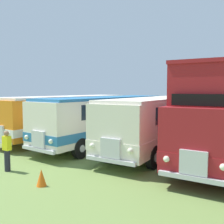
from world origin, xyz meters
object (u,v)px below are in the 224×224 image
at_px(bus_fourth_in_row, 222,110).
at_px(marshal_person, 7,150).
at_px(bus_third_in_row, 158,120).
at_px(bus_first_in_row, 69,113).
at_px(bus_second_in_row, 106,116).
at_px(cone_far_end, 41,178).

distance_m(bus_fourth_in_row, marshal_person, 10.09).
bearing_deg(bus_third_in_row, bus_first_in_row, 179.71).
xyz_separation_m(bus_first_in_row, bus_fourth_in_row, (10.29, -0.22, 0.71)).
height_order(bus_third_in_row, marshal_person, bus_third_in_row).
relative_size(bus_second_in_row, marshal_person, 6.14).
bearing_deg(bus_second_in_row, marshal_person, -91.88).
distance_m(bus_third_in_row, marshal_person, 8.11).
height_order(bus_second_in_row, cone_far_end, bus_second_in_row).
bearing_deg(bus_third_in_row, marshal_person, -116.95).
relative_size(bus_second_in_row, bus_third_in_row, 1.01).
xyz_separation_m(cone_far_end, marshal_person, (-2.55, 0.38, 0.58)).
bearing_deg(cone_far_end, bus_first_in_row, 127.12).
height_order(bus_fourth_in_row, marshal_person, bus_fourth_in_row).
xyz_separation_m(bus_first_in_row, marshal_person, (3.20, -7.22, -0.87)).
xyz_separation_m(bus_third_in_row, bus_fourth_in_row, (3.43, -0.18, 0.72)).
bearing_deg(bus_third_in_row, bus_fourth_in_row, -3.03).
bearing_deg(marshal_person, cone_far_end, -8.47).
relative_size(bus_first_in_row, bus_third_in_row, 1.04).
height_order(bus_third_in_row, cone_far_end, bus_third_in_row).
bearing_deg(marshal_person, bus_third_in_row, 63.05).
bearing_deg(marshal_person, bus_second_in_row, 88.12).
height_order(bus_first_in_row, bus_fourth_in_row, bus_fourth_in_row).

